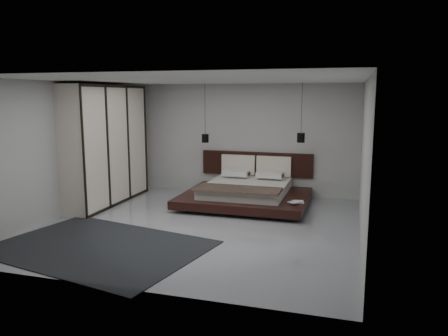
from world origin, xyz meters
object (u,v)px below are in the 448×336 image
(pendant_right, at_px, (301,137))
(pendant_left, at_px, (205,138))
(rug, at_px, (99,247))
(wardrobe, at_px, (106,145))
(bed, at_px, (247,191))
(lattice_screen, at_px, (126,142))

(pendant_right, bearing_deg, pendant_left, -180.00)
(pendant_left, bearing_deg, rug, -96.96)
(wardrobe, relative_size, rug, 0.81)
(pendant_left, distance_m, wardrobe, 2.37)
(pendant_left, relative_size, wardrobe, 0.51)
(pendant_left, bearing_deg, pendant_right, 0.00)
(pendant_left, height_order, pendant_right, same)
(pendant_right, bearing_deg, bed, -158.71)
(lattice_screen, xyz_separation_m, rug, (1.75, -4.15, -1.29))
(pendant_left, xyz_separation_m, wardrobe, (-1.99, -1.28, -0.10))
(wardrobe, bearing_deg, bed, 14.57)
(lattice_screen, relative_size, wardrobe, 0.93)
(lattice_screen, relative_size, rug, 0.76)
(wardrobe, bearing_deg, lattice_screen, 100.42)
(bed, height_order, rug, bed)
(pendant_right, distance_m, wardrobe, 4.53)
(lattice_screen, bearing_deg, bed, -9.07)
(lattice_screen, bearing_deg, wardrobe, -79.58)
(wardrobe, xyz_separation_m, rug, (1.50, -2.78, -1.37))
(rug, bearing_deg, pendant_left, 83.04)
(pendant_left, relative_size, rug, 0.42)
(bed, height_order, pendant_right, pendant_right)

